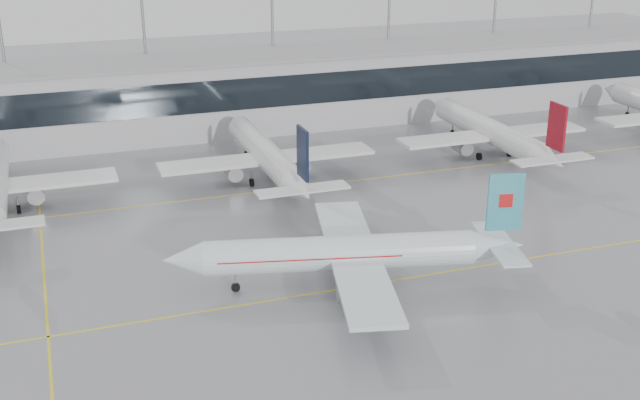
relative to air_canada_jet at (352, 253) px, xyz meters
name	(u,v)px	position (x,y,z in m)	size (l,w,h in m)	color
ground	(359,286)	(0.74, -0.31, -3.63)	(320.00, 320.00, 0.00)	gray
taxi_line_main	(359,286)	(0.74, -0.31, -3.62)	(120.00, 0.25, 0.01)	yellow
taxi_line_north	(275,190)	(0.74, 29.69, -3.62)	(120.00, 0.25, 0.01)	yellow
taxi_line_cross	(43,268)	(-29.26, 14.69, -3.62)	(0.25, 60.00, 0.01)	yellow
terminal	(220,94)	(0.74, 61.69, 2.37)	(180.00, 15.00, 12.00)	#A8A8AC
terminal_glass	(231,95)	(0.74, 54.14, 3.87)	(180.00, 0.20, 5.00)	black
terminal_roof	(219,57)	(0.74, 61.69, 8.57)	(182.00, 16.00, 0.40)	gray
light_masts	(211,44)	(0.74, 67.69, 9.72)	(156.40, 1.00, 22.60)	gray
air_canada_jet	(352,253)	(0.00, 0.00, 0.00)	(36.13, 29.31, 11.44)	silver
parked_jet_c	(267,156)	(0.74, 33.38, 0.09)	(29.64, 36.96, 11.72)	silver
parked_jet_d	(492,132)	(35.74, 33.38, 0.09)	(29.64, 36.96, 11.72)	silver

